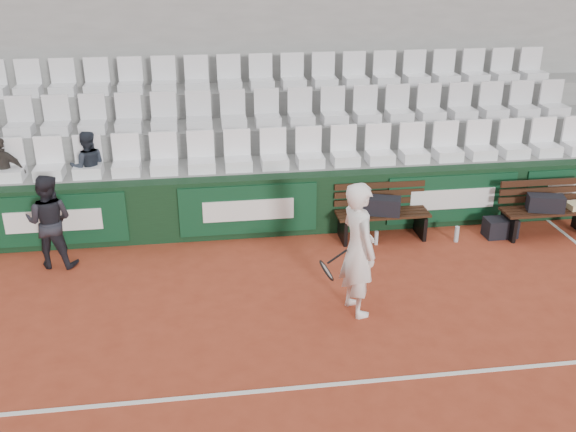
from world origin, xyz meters
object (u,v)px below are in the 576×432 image
object	(u,v)px
bench_right	(546,222)
water_bottle_near	(376,238)
sports_bag_ground	(500,228)
sports_bag_left	(380,206)
spectator_c	(85,140)
water_bottle_far	(457,234)
sports_bag_right	(546,203)
ball_kid	(49,221)
tennis_player	(358,249)
bench_left	(382,225)

from	to	relation	value
bench_right	water_bottle_near	world-z (taller)	bench_right
bench_right	sports_bag_ground	size ratio (longest dim) A/B	2.92
sports_bag_ground	water_bottle_near	xyz separation A→B (m)	(-2.09, -0.01, -0.04)
sports_bag_left	spectator_c	size ratio (longest dim) A/B	0.55
water_bottle_near	water_bottle_far	xyz separation A→B (m)	(1.31, -0.08, 0.02)
sports_bag_right	ball_kid	distance (m)	7.71
sports_bag_right	ball_kid	world-z (taller)	ball_kid
sports_bag_left	water_bottle_near	bearing A→B (deg)	-114.12
tennis_player	spectator_c	world-z (taller)	spectator_c
sports_bag_right	tennis_player	world-z (taller)	tennis_player
spectator_c	sports_bag_left	bearing A→B (deg)	160.62
water_bottle_far	tennis_player	size ratio (longest dim) A/B	0.15
water_bottle_far	ball_kid	distance (m)	6.28
sports_bag_left	tennis_player	world-z (taller)	tennis_player
water_bottle_far	sports_bag_ground	bearing A→B (deg)	6.65
bench_right	sports_bag_left	world-z (taller)	sports_bag_left
sports_bag_right	sports_bag_ground	bearing A→B (deg)	173.49
bench_right	water_bottle_far	distance (m)	1.55
water_bottle_far	spectator_c	world-z (taller)	spectator_c
sports_bag_left	sports_bag_right	world-z (taller)	sports_bag_left
bench_right	sports_bag_ground	xyz separation A→B (m)	(-0.76, 0.04, -0.07)
water_bottle_near	tennis_player	size ratio (longest dim) A/B	0.13
sports_bag_right	ball_kid	xyz separation A→B (m)	(-7.71, 0.07, 0.13)
sports_bag_ground	ball_kid	distance (m)	7.05
water_bottle_near	bench_right	bearing A→B (deg)	-0.56
bench_left	spectator_c	bearing A→B (deg)	168.71
spectator_c	bench_left	bearing A→B (deg)	161.16
water_bottle_far	bench_right	bearing A→B (deg)	1.93
sports_bag_left	water_bottle_far	bearing A→B (deg)	-12.55
bench_right	tennis_player	world-z (taller)	tennis_player
water_bottle_near	spectator_c	size ratio (longest dim) A/B	0.19
ball_kid	sports_bag_left	bearing A→B (deg)	-167.94
water_bottle_far	ball_kid	world-z (taller)	ball_kid
bench_right	sports_bag_right	distance (m)	0.37
bench_left	spectator_c	world-z (taller)	spectator_c
sports_bag_right	sports_bag_ground	xyz separation A→B (m)	(-0.68, 0.08, -0.42)
water_bottle_near	sports_bag_ground	bearing A→B (deg)	0.31
sports_bag_left	water_bottle_near	world-z (taller)	sports_bag_left
water_bottle_near	ball_kid	world-z (taller)	ball_kid
sports_bag_left	sports_bag_ground	xyz separation A→B (m)	(2.00, -0.18, -0.43)
bench_right	tennis_player	xyz separation A→B (m)	(-3.64, -1.85, 0.67)
sports_bag_ground	spectator_c	bearing A→B (deg)	170.18
tennis_player	sports_bag_right	bearing A→B (deg)	26.97
water_bottle_far	water_bottle_near	bearing A→B (deg)	176.52
bench_right	sports_bag_left	bearing A→B (deg)	175.44
water_bottle_near	water_bottle_far	bearing A→B (deg)	-3.48
sports_bag_right	water_bottle_near	world-z (taller)	sports_bag_right
bench_left	spectator_c	xyz separation A→B (m)	(-4.64, 0.93, 1.36)
bench_left	bench_right	xyz separation A→B (m)	(2.70, -0.25, 0.00)
water_bottle_near	spectator_c	distance (m)	4.87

